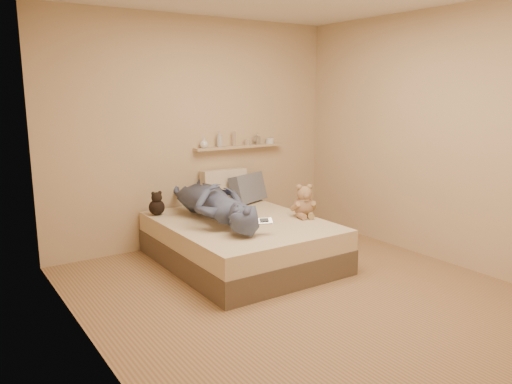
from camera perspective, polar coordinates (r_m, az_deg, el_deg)
room at (r=4.27m, az=4.88°, el=5.14°), size 3.80×3.80×3.80m
bed at (r=5.24m, az=-1.71°, el=-5.68°), size 1.50×1.90×0.45m
game_console at (r=4.63m, az=0.93°, el=-3.34°), size 0.17×0.11×0.05m
teddy_bear at (r=5.31m, az=5.50°, el=-1.31°), size 0.28×0.29×0.36m
dark_plush at (r=5.48m, az=-11.28°, el=-1.44°), size 0.17×0.17×0.26m
pillow_cream at (r=5.96m, az=-3.68°, el=0.66°), size 0.56×0.22×0.41m
pillow_grey at (r=5.98m, az=-0.92°, el=0.42°), size 0.55×0.38×0.36m
person at (r=5.18m, az=-4.97°, el=-1.04°), size 0.78×1.72×0.40m
wall_shelf at (r=6.10m, az=-1.92°, el=5.19°), size 1.20×0.12×0.03m
shelf_bottles at (r=6.05m, az=-2.64°, el=5.90°), size 1.04×0.10×0.19m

